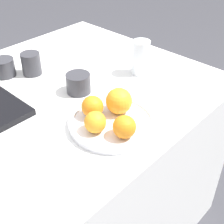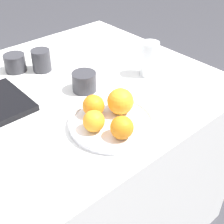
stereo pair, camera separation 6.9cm
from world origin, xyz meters
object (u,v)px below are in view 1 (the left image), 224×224
(water_glass, at_px, (141,58))
(cup_0, at_px, (31,64))
(fruit_platter, at_px, (112,122))
(orange_1, at_px, (119,101))
(orange_3, at_px, (92,107))
(cup_2, at_px, (4,67))
(orange_0, at_px, (96,122))
(orange_2, at_px, (124,127))
(cup_1, at_px, (78,83))

(water_glass, relative_size, cup_0, 1.55)
(fruit_platter, xyz_separation_m, cup_0, (0.03, 0.43, 0.03))
(orange_1, height_order, orange_3, orange_1)
(orange_1, xyz_separation_m, cup_0, (-0.02, 0.41, -0.02))
(cup_2, bearing_deg, orange_3, -86.18)
(cup_2, bearing_deg, orange_0, -91.50)
(orange_1, distance_m, water_glass, 0.29)
(orange_2, xyz_separation_m, water_glass, (0.33, 0.21, 0.01))
(orange_1, height_order, cup_1, orange_1)
(fruit_platter, height_order, orange_0, orange_0)
(orange_0, bearing_deg, cup_1, 59.55)
(orange_1, height_order, orange_2, orange_1)
(orange_0, xyz_separation_m, cup_1, (0.12, 0.21, -0.02))
(orange_0, relative_size, cup_0, 0.75)
(fruit_platter, distance_m, orange_1, 0.07)
(orange_0, relative_size, orange_3, 0.94)
(cup_0, bearing_deg, fruit_platter, -93.81)
(cup_0, bearing_deg, orange_3, -97.34)
(fruit_platter, distance_m, cup_1, 0.22)
(orange_2, relative_size, orange_3, 0.98)
(orange_0, height_order, orange_3, orange_3)
(orange_2, bearing_deg, orange_0, 115.70)
(orange_1, xyz_separation_m, cup_1, (0.01, 0.19, -0.02))
(cup_0, bearing_deg, orange_0, -101.83)
(cup_1, bearing_deg, fruit_platter, -106.16)
(fruit_platter, xyz_separation_m, cup_2, (-0.05, 0.49, 0.02))
(water_glass, bearing_deg, cup_2, 135.10)
(water_glass, height_order, cup_2, water_glass)
(cup_2, bearing_deg, orange_2, -87.76)
(orange_0, xyz_separation_m, orange_3, (0.04, 0.06, 0.00))
(orange_0, xyz_separation_m, cup_0, (0.09, 0.43, -0.01))
(fruit_platter, relative_size, cup_2, 3.20)
(water_glass, height_order, cup_0, water_glass)
(fruit_platter, height_order, orange_2, orange_2)
(orange_2, distance_m, cup_1, 0.29)
(orange_1, height_order, cup_0, orange_1)
(orange_1, bearing_deg, orange_3, 147.34)
(water_glass, height_order, cup_1, water_glass)
(cup_0, relative_size, cup_2, 1.03)
(cup_0, height_order, cup_1, cup_0)
(orange_3, distance_m, cup_0, 0.37)
(orange_2, distance_m, orange_3, 0.13)
(water_glass, bearing_deg, cup_1, 164.22)
(water_glass, bearing_deg, fruit_platter, -155.04)
(orange_3, xyz_separation_m, cup_2, (-0.03, 0.43, -0.02))
(orange_3, bearing_deg, fruit_platter, -72.25)
(fruit_platter, distance_m, cup_2, 0.50)
(orange_3, bearing_deg, water_glass, 14.23)
(orange_1, bearing_deg, water_glass, 25.94)
(orange_3, height_order, cup_1, orange_3)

